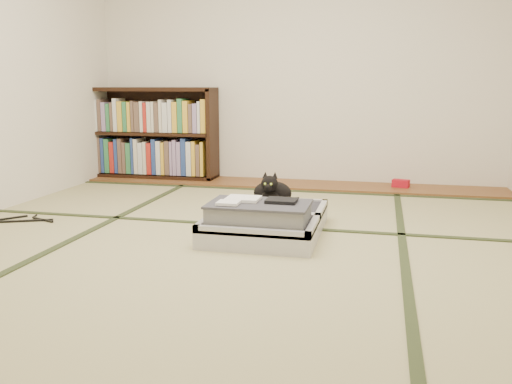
# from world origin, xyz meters

# --- Properties ---
(floor) EXTENTS (4.50, 4.50, 0.00)m
(floor) POSITION_xyz_m (0.00, 0.00, 0.00)
(floor) COLOR tan
(floor) RESTS_ON ground
(wood_strip) EXTENTS (4.00, 0.50, 0.02)m
(wood_strip) POSITION_xyz_m (0.00, 2.00, 0.01)
(wood_strip) COLOR brown
(wood_strip) RESTS_ON ground
(red_item) EXTENTS (0.17, 0.13, 0.07)m
(red_item) POSITION_xyz_m (1.04, 2.03, 0.06)
(red_item) COLOR #B00E1D
(red_item) RESTS_ON wood_strip
(tatami_borders) EXTENTS (4.00, 4.50, 0.01)m
(tatami_borders) POSITION_xyz_m (0.00, 0.49, 0.00)
(tatami_borders) COLOR #2D381E
(tatami_borders) RESTS_ON ground
(bookcase) EXTENTS (1.38, 0.32, 0.92)m
(bookcase) POSITION_xyz_m (-1.47, 2.07, 0.45)
(bookcase) COLOR black
(bookcase) RESTS_ON wood_strip
(suitcase) EXTENTS (0.69, 0.92, 0.27)m
(suitcase) POSITION_xyz_m (0.15, 0.20, 0.10)
(suitcase) COLOR #BAB9BF
(suitcase) RESTS_ON floor
(cat) EXTENTS (0.31, 0.31, 0.25)m
(cat) POSITION_xyz_m (0.13, 0.50, 0.22)
(cat) COLOR black
(cat) RESTS_ON suitcase
(cable_coil) EXTENTS (0.10, 0.10, 0.02)m
(cable_coil) POSITION_xyz_m (0.31, 0.54, 0.14)
(cable_coil) COLOR white
(cable_coil) RESTS_ON suitcase
(hanger) EXTENTS (0.43, 0.28, 0.01)m
(hanger) POSITION_xyz_m (-1.60, 0.18, 0.01)
(hanger) COLOR black
(hanger) RESTS_ON floor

